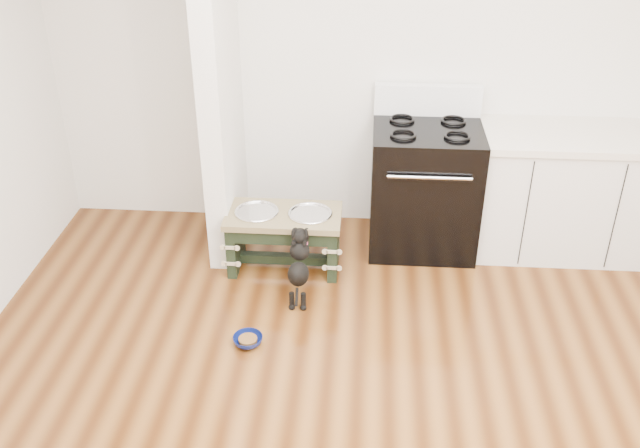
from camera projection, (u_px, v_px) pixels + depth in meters
The scene contains 7 objects.
room_shell at pixel (410, 174), 2.71m from camera, with size 5.00×5.00×5.00m.
partition_wall at pixel (218, 66), 4.73m from camera, with size 0.15×0.80×2.70m, color silver.
oven_range at pixel (424, 186), 5.13m from camera, with size 0.76×0.69×1.14m.
cabinet_run at pixel (561, 193), 5.09m from camera, with size 1.24×0.64×0.91m.
dog_feeder at pixel (284, 229), 4.93m from camera, with size 0.79×0.42×0.45m.
puppy at pixel (299, 265), 4.63m from camera, with size 0.14×0.41×0.48m.
floor_bowl at pixel (248, 340), 4.33m from camera, with size 0.21×0.21×0.06m.
Camera 1 is at (-0.16, -2.45, 2.81)m, focal length 40.00 mm.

